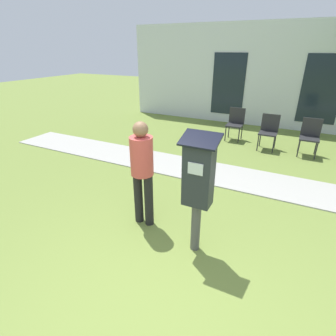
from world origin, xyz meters
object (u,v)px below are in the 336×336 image
at_px(parking_meter, 199,181).
at_px(outdoor_chair_left, 236,121).
at_px(outdoor_chair_middle, 269,129).
at_px(person_standing, 142,167).
at_px(outdoor_chair_right, 310,134).

distance_m(parking_meter, outdoor_chair_left, 4.88).
bearing_deg(outdoor_chair_middle, person_standing, -92.78).
distance_m(person_standing, outdoor_chair_left, 4.64).
relative_size(parking_meter, outdoor_chair_left, 1.77).
relative_size(outdoor_chair_left, outdoor_chair_right, 1.00).
bearing_deg(outdoor_chair_right, outdoor_chair_left, 161.39).
bearing_deg(outdoor_chair_right, person_standing, -124.17).
height_order(parking_meter, person_standing, parking_meter).
bearing_deg(outdoor_chair_left, person_standing, -90.01).
bearing_deg(parking_meter, outdoor_chair_left, 97.64).
bearing_deg(outdoor_chair_middle, outdoor_chair_left, 171.16).
bearing_deg(outdoor_chair_right, parking_meter, -112.93).
bearing_deg(outdoor_chair_left, outdoor_chair_right, -8.46).
relative_size(outdoor_chair_left, outdoor_chair_middle, 1.00).
bearing_deg(person_standing, parking_meter, 16.89).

